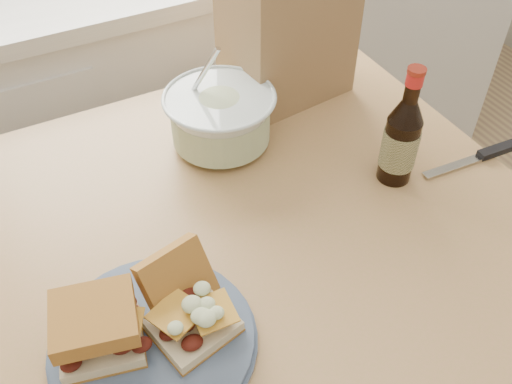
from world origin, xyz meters
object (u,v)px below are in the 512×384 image
dining_table (260,294)px  coleslaw_bowl (220,120)px  beer_bottle (401,140)px  paper_bag (288,22)px  plate (153,341)px

dining_table → coleslaw_bowl: size_ratio=4.75×
dining_table → beer_bottle: (0.30, 0.04, 0.21)m
beer_bottle → paper_bag: paper_bag is taller
dining_table → paper_bag: (0.26, 0.37, 0.28)m
plate → coleslaw_bowl: 0.45m
plate → coleslaw_bowl: (0.27, 0.36, 0.05)m
beer_bottle → paper_bag: bearing=93.2°
dining_table → paper_bag: paper_bag is taller
dining_table → paper_bag: bearing=55.1°
paper_bag → plate: bearing=-143.0°
beer_bottle → paper_bag: size_ratio=0.71×
dining_table → coleslaw_bowl: 0.33m
plate → paper_bag: (0.47, 0.45, 0.15)m
plate → beer_bottle: size_ratio=1.23×
dining_table → coleslaw_bowl: (0.06, 0.27, 0.18)m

